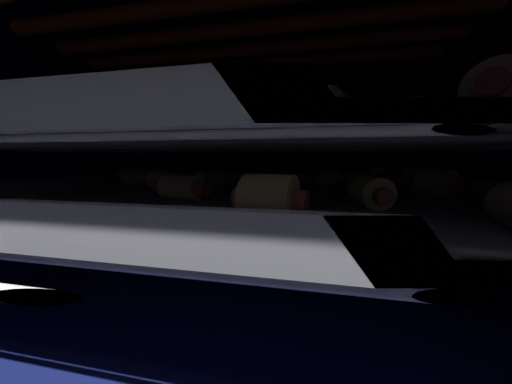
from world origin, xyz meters
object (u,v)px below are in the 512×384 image
Objects in this scene: oven_rack_lower at (245,210)px; oven_rack_upper at (244,148)px; pig_in_blanket_upper_6 at (320,132)px; heating_element at (244,29)px; baking_tray_lower at (245,200)px; pig_in_blanket_upper_0 at (497,90)px; pig_in_blanket_lower_7 at (137,176)px; pig_in_blanket_lower_5 at (370,192)px; pig_in_blanket_upper_1 at (134,99)px; pig_in_blanket_upper_8 at (419,115)px; pig_in_blanket_lower_6 at (269,200)px; pig_in_blanket_upper_7 at (333,108)px; pig_in_blanket_lower_10 at (421,180)px; pig_in_blanket_lower_1 at (329,179)px; pig_in_blanket_lower_2 at (161,179)px; pig_in_blanket_lower_8 at (386,178)px; pig_in_blanket_lower_3 at (435,183)px; pig_in_blanket_lower_0 at (182,188)px; pig_in_blanket_upper_2 at (51,114)px; baking_tray_upper at (244,139)px; pig_in_blanket_upper_10 at (159,124)px; pig_in_blanket_lower_4 at (209,180)px; pig_in_blanket_upper_9 at (174,130)px; pig_in_blanket_upper_5 at (313,121)px; pig_in_blanket_upper_3 at (366,121)px.

oven_rack_upper is (0.00, -0.00, 7.12)cm from oven_rack_lower.
heating_element is at bearing -131.51° from pig_in_blanket_upper_6.
baking_tray_lower is 9.90× the size of pig_in_blanket_upper_0.
pig_in_blanket_lower_5 is at bearing -20.81° from pig_in_blanket_lower_7.
pig_in_blanket_upper_8 is at bearing 23.87° from pig_in_blanket_upper_1.
pig_in_blanket_lower_6 is 1.01× the size of pig_in_blanket_upper_7.
pig_in_blanket_lower_10 is 0.10× the size of oven_rack_upper.
pig_in_blanket_lower_6 is 9.11cm from pig_in_blanket_upper_7.
oven_rack_lower is 8.83× the size of pig_in_blanket_lower_7.
pig_in_blanket_upper_1 is (-26.51, -19.23, 6.62)cm from pig_in_blanket_lower_10.
pig_in_blanket_upper_1 is (-15.44, -23.64, 6.99)cm from pig_in_blanket_lower_1.
pig_in_blanket_lower_2 is (-13.96, 5.09, 2.94)cm from oven_rack_lower.
pig_in_blanket_lower_8 is at bearing 5.14° from pig_in_blanket_lower_7.
oven_rack_upper is (-21.24, -3.45, 3.94)cm from pig_in_blanket_lower_3.
baking_tray_lower is 7.13cm from pig_in_blanket_lower_0.
pig_in_blanket_lower_8 is at bearing 28.20° from pig_in_blanket_upper_2.
pig_in_blanket_lower_3 is (35.20, -1.64, 0.23)cm from pig_in_blanket_lower_2.
pig_in_blanket_upper_10 reaches higher than baking_tray_upper.
pig_in_blanket_lower_4 is 0.95× the size of pig_in_blanket_upper_1.
pig_in_blanket_lower_0 is 13.16cm from pig_in_blanket_upper_9.
pig_in_blanket_upper_2 reaches higher than pig_in_blanket_upper_5.
baking_tray_upper is at bearing -131.42° from pig_in_blanket_lower_1.
baking_tray_upper is (6.32, -4.82, 5.14)cm from pig_in_blanket_lower_4.
pig_in_blanket_upper_10 is at bearing -54.87° from pig_in_blanket_lower_2.
pig_in_blanket_upper_2 is (-11.21, -3.61, 7.22)cm from pig_in_blanket_lower_0.
pig_in_blanket_lower_7 is 33.47cm from pig_in_blanket_upper_7.
pig_in_blanket_upper_9 reaches higher than pig_in_blanket_lower_10.
pig_in_blanket_upper_9 is (-22.50, -6.35, 7.20)cm from pig_in_blanket_lower_1.
pig_in_blanket_lower_3 is 0.88× the size of pig_in_blanket_lower_5.
baking_tray_lower is 8.19× the size of pig_in_blanket_lower_7.
heating_element is 27.73cm from pig_in_blanket_lower_8.
pig_in_blanket_upper_5 is (28.01, -7.10, 6.90)cm from pig_in_blanket_lower_7.
pig_in_blanket_lower_10 is 16.99cm from pig_in_blanket_upper_5.
pig_in_blanket_upper_1 is 0.99× the size of pig_in_blanket_upper_2.
pig_in_blanket_upper_5 is 19.78cm from pig_in_blanket_upper_9.
oven_rack_lower is at bearing -20.02° from pig_in_blanket_lower_2.
pig_in_blanket_lower_6 reaches higher than pig_in_blanket_lower_0.
pig_in_blanket_upper_8 is (-1.63, 6.16, -0.32)cm from pig_in_blanket_upper_0.
pig_in_blanket_lower_8 is at bearing 11.68° from pig_in_blanket_upper_6.
pig_in_blanket_lower_7 is at bearing 157.39° from oven_rack_lower.
pig_in_blanket_upper_5 is at bearing -156.39° from pig_in_blanket_lower_10.
pig_in_blanket_upper_9 is at bearing -17.88° from pig_in_blanket_lower_7.
pig_in_blanket_upper_9 reaches higher than pig_in_blanket_upper_8.
pig_in_blanket_upper_2 is at bearing -157.17° from baking_tray_lower.
pig_in_blanket_lower_7 is 42.28cm from pig_in_blanket_lower_10.
pig_in_blanket_lower_8 is at bearing 11.68° from pig_in_blanket_upper_9.
pig_in_blanket_lower_3 is 0.81× the size of pig_in_blanket_upper_10.
pig_in_blanket_upper_0 is 0.86× the size of pig_in_blanket_upper_10.
pig_in_blanket_lower_8 is at bearing 59.21° from pig_in_blanket_upper_3.
pig_in_blanket_lower_4 is 0.88× the size of pig_in_blanket_upper_9.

